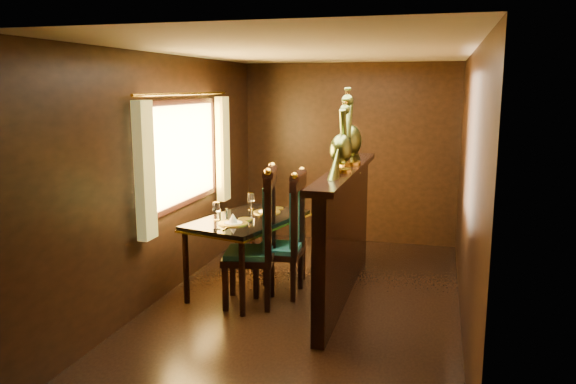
{
  "coord_description": "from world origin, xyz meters",
  "views": [
    {
      "loc": [
        1.24,
        -5.29,
        2.17
      ],
      "look_at": [
        -0.25,
        0.18,
        1.1
      ],
      "focal_mm": 35.0,
      "sensor_mm": 36.0,
      "label": 1
    }
  ],
  "objects_px": {
    "peacock_left": "(341,136)",
    "dining_table": "(247,224)",
    "chair_right": "(291,230)",
    "chair_left": "(262,233)",
    "peacock_right": "(350,127)"
  },
  "relations": [
    {
      "from": "peacock_left",
      "to": "chair_left",
      "type": "bearing_deg",
      "value": -170.31
    },
    {
      "from": "chair_left",
      "to": "chair_right",
      "type": "bearing_deg",
      "value": 46.79
    },
    {
      "from": "chair_left",
      "to": "peacock_right",
      "type": "bearing_deg",
      "value": 29.54
    },
    {
      "from": "dining_table",
      "to": "chair_right",
      "type": "height_order",
      "value": "chair_right"
    },
    {
      "from": "dining_table",
      "to": "peacock_right",
      "type": "relative_size",
      "value": 1.89
    },
    {
      "from": "chair_left",
      "to": "peacock_right",
      "type": "distance_m",
      "value": 1.43
    },
    {
      "from": "dining_table",
      "to": "chair_left",
      "type": "height_order",
      "value": "chair_left"
    },
    {
      "from": "chair_right",
      "to": "peacock_left",
      "type": "distance_m",
      "value": 1.17
    },
    {
      "from": "chair_right",
      "to": "peacock_left",
      "type": "height_order",
      "value": "peacock_left"
    },
    {
      "from": "chair_left",
      "to": "peacock_right",
      "type": "xyz_separation_m",
      "value": [
        0.76,
        0.65,
        1.02
      ]
    },
    {
      "from": "chair_left",
      "to": "peacock_left",
      "type": "distance_m",
      "value": 1.24
    },
    {
      "from": "chair_right",
      "to": "peacock_left",
      "type": "relative_size",
      "value": 1.91
    },
    {
      "from": "peacock_left",
      "to": "dining_table",
      "type": "bearing_deg",
      "value": 169.0
    },
    {
      "from": "dining_table",
      "to": "chair_right",
      "type": "relative_size",
      "value": 1.13
    },
    {
      "from": "dining_table",
      "to": "chair_left",
      "type": "xyz_separation_m",
      "value": [
        0.27,
        -0.33,
        0.01
      ]
    }
  ]
}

